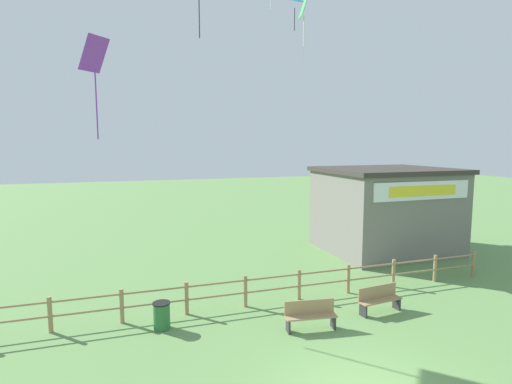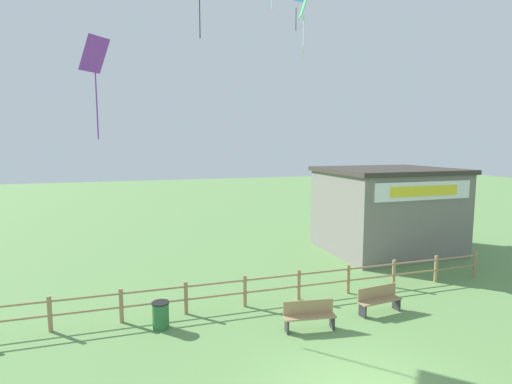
# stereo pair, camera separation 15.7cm
# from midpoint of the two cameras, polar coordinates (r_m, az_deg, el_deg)

# --- Properties ---
(wooden_fence) EXTENTS (19.42, 0.14, 1.17)m
(wooden_fence) POSITION_cam_midpoint_polar(r_m,az_deg,el_deg) (15.29, 2.66, -13.24)
(wooden_fence) COLOR #9E7F56
(wooden_fence) RESTS_ON ground_plane
(seaside_building) EXTENTS (6.81, 5.91, 4.61)m
(seaside_building) POSITION_cam_midpoint_polar(r_m,az_deg,el_deg) (23.32, 18.34, -2.36)
(seaside_building) COLOR slate
(seaside_building) RESTS_ON ground_plane
(park_bench_near_fence) EXTENTS (1.70, 0.61, 0.94)m
(park_bench_near_fence) POSITION_cam_midpoint_polar(r_m,az_deg,el_deg) (13.45, 7.95, -16.94)
(park_bench_near_fence) COLOR #9E7F56
(park_bench_near_fence) RESTS_ON ground_plane
(park_bench_by_building) EXTENTS (1.70, 0.58, 0.94)m
(park_bench_by_building) POSITION_cam_midpoint_polar(r_m,az_deg,el_deg) (15.19, 17.42, -14.35)
(park_bench_by_building) COLOR #9E7F56
(park_bench_by_building) RESTS_ON ground_plane
(trash_bin) EXTENTS (0.57, 0.57, 0.88)m
(trash_bin) POSITION_cam_midpoint_polar(r_m,az_deg,el_deg) (13.77, -13.12, -16.76)
(trash_bin) COLOR #2D6B38
(trash_bin) RESTS_ON ground_plane
(kite_purple_streamer) EXTENTS (1.13, 1.13, 3.68)m
(kite_purple_streamer) POSITION_cam_midpoint_polar(r_m,az_deg,el_deg) (16.41, -21.76, 16.58)
(kite_purple_streamer) COLOR purple
(kite_green_diamond) EXTENTS (0.47, 0.78, 2.49)m
(kite_green_diamond) POSITION_cam_midpoint_polar(r_m,az_deg,el_deg) (16.60, 7.17, 24.21)
(kite_green_diamond) COLOR green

